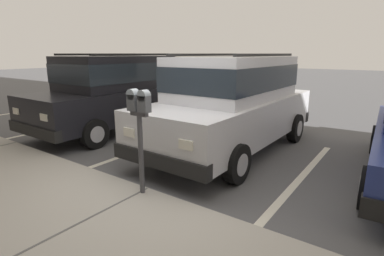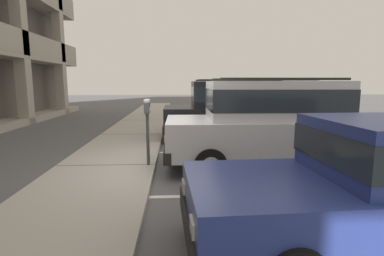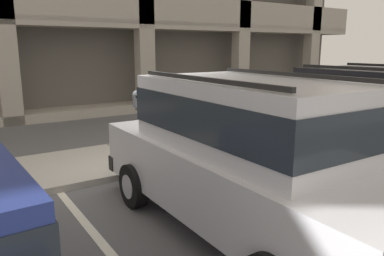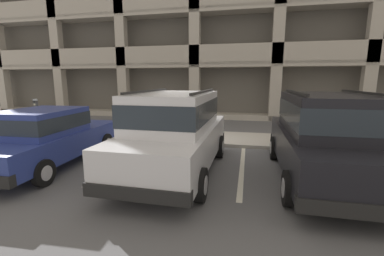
{
  "view_description": "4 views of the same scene",
  "coord_description": "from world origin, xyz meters",
  "views": [
    {
      "loc": [
        -2.87,
        3.12,
        2.04
      ],
      "look_at": [
        0.07,
        -1.01,
        0.77
      ],
      "focal_mm": 28.0,
      "sensor_mm": 36.0,
      "label": 1
    },
    {
      "loc": [
        -6.55,
        -0.26,
        1.94
      ],
      "look_at": [
        -0.26,
        -0.61,
        0.98
      ],
      "focal_mm": 28.0,
      "sensor_mm": 36.0,
      "label": 2
    },
    {
      "loc": [
        -3.03,
        -5.84,
        2.35
      ],
      "look_at": [
        0.24,
        -0.89,
        1.07
      ],
      "focal_mm": 35.0,
      "sensor_mm": 36.0,
      "label": 3
    },
    {
      "loc": [
        1.74,
        -8.36,
        2.27
      ],
      "look_at": [
        0.07,
        -0.73,
        0.81
      ],
      "focal_mm": 24.0,
      "sensor_mm": 36.0,
      "label": 4
    }
  ],
  "objects": [
    {
      "name": "silver_suv",
      "position": [
        0.04,
        -2.44,
        1.09
      ],
      "size": [
        2.06,
        4.8,
        2.03
      ],
      "rotation": [
        0.0,
        0.0,
        -0.01
      ],
      "color": "silver",
      "rests_on": "ground_plane"
    },
    {
      "name": "sidewalk",
      "position": [
        0.0,
        1.3,
        0.06
      ],
      "size": [
        40.0,
        2.2,
        0.12
      ],
      "color": "#ADA89E",
      "rests_on": "ground_plane"
    },
    {
      "name": "ground_plane",
      "position": [
        0.0,
        0.0,
        -0.05
      ],
      "size": [
        80.0,
        80.0,
        0.1
      ],
      "color": "#565659"
    },
    {
      "name": "parking_meter_near",
      "position": [
        -0.03,
        0.35,
        1.21
      ],
      "size": [
        0.35,
        0.12,
        1.46
      ],
      "color": "#47474C",
      "rests_on": "sidewalk"
    },
    {
      "name": "red_sedan",
      "position": [
        -3.41,
        -2.7,
        0.82
      ],
      "size": [
        1.98,
        4.55,
        1.54
      ],
      "rotation": [
        0.0,
        0.0,
        0.04
      ],
      "color": "navy",
      "rests_on": "ground_plane"
    },
    {
      "name": "parking_garage",
      "position": [
        -1.4,
        11.88,
        6.03
      ],
      "size": [
        32.0,
        10.0,
        13.25
      ],
      "color": "#5C5851",
      "rests_on": "ground_plane"
    },
    {
      "name": "parking_stall_lines",
      "position": [
        1.65,
        -1.4,
        0.0
      ],
      "size": [
        13.29,
        4.8,
        0.01
      ],
      "color": "silver",
      "rests_on": "ground_plane"
    },
    {
      "name": "parking_meter_far",
      "position": [
        -6.62,
        0.35,
        1.05
      ],
      "size": [
        0.15,
        0.12,
        1.42
      ],
      "color": "#595B60",
      "rests_on": "sidewalk"
    },
    {
      "name": "dark_hatchback",
      "position": [
        3.43,
        -2.26,
        1.09
      ],
      "size": [
        2.03,
        4.78,
        2.03
      ],
      "rotation": [
        0.0,
        0.0,
        -0.0
      ],
      "color": "black",
      "rests_on": "ground_plane"
    }
  ]
}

